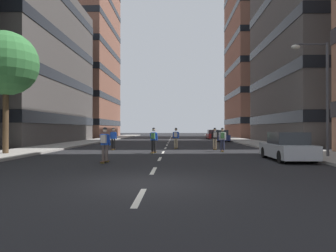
% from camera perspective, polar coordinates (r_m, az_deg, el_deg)
% --- Properties ---
extents(ground_plane, '(170.23, 170.23, 0.00)m').
position_cam_1_polar(ground_plane, '(38.30, 0.04, -3.02)').
color(ground_plane, black).
extents(sidewalk_left, '(3.77, 78.02, 0.14)m').
position_cam_1_polar(sidewalk_left, '(43.21, -13.16, -2.63)').
color(sidewalk_left, '#9E9991').
rests_on(sidewalk_left, ground_plane).
extents(sidewalk_right, '(3.77, 78.02, 0.14)m').
position_cam_1_polar(sidewalk_right, '(42.80, 13.60, -2.65)').
color(sidewalk_right, '#9E9991').
rests_on(sidewalk_right, ground_plane).
extents(lane_markings, '(0.16, 67.20, 0.01)m').
position_cam_1_polar(lane_markings, '(40.43, 0.11, -2.88)').
color(lane_markings, silver).
rests_on(lane_markings, ground_plane).
extents(building_left_mid, '(12.14, 22.45, 18.35)m').
position_cam_1_polar(building_left_mid, '(42.26, -25.36, 9.88)').
color(building_left_mid, '#4C4744').
rests_on(building_left_mid, ground_plane).
extents(building_left_far, '(12.14, 20.10, 37.90)m').
position_cam_1_polar(building_left_far, '(67.60, -15.24, 14.41)').
color(building_left_far, brown).
rests_on(building_left_far, ground_plane).
extents(building_right_mid, '(12.14, 19.42, 32.69)m').
position_cam_1_polar(building_right_mid, '(43.37, 25.85, 19.43)').
color(building_right_mid, '#4C4744').
rests_on(building_right_mid, ground_plane).
extents(building_right_far, '(12.14, 17.83, 31.16)m').
position_cam_1_polar(building_right_far, '(66.33, 16.50, 11.71)').
color(building_right_far, brown).
rests_on(building_right_far, ground_plane).
extents(parked_car_near, '(1.82, 4.40, 1.52)m').
position_cam_1_polar(parked_car_near, '(51.50, 8.04, -1.58)').
color(parked_car_near, maroon).
rests_on(parked_car_near, ground_plane).
extents(parked_car_mid, '(1.82, 4.40, 1.52)m').
position_cam_1_polar(parked_car_mid, '(42.47, 9.46, -1.82)').
color(parked_car_mid, navy).
rests_on(parked_car_mid, ground_plane).
extents(parked_car_far, '(1.82, 4.40, 1.52)m').
position_cam_1_polar(parked_car_far, '(18.17, 20.57, -3.62)').
color(parked_car_far, '#B2B7BF').
rests_on(parked_car_far, ground_plane).
extents(street_tree_mid, '(4.07, 4.07, 7.78)m').
position_cam_1_polar(street_tree_mid, '(23.12, -27.05, 9.91)').
color(street_tree_mid, '#4C3823').
rests_on(street_tree_mid, sidewalk_left).
extents(streetlamp_right, '(2.13, 0.30, 6.50)m').
position_cam_1_polar(streetlamp_right, '(20.26, 25.74, 6.46)').
color(streetlamp_right, '#3F3F44').
rests_on(streetlamp_right, sidewalk_right).
extents(skater_0, '(0.56, 0.92, 1.78)m').
position_cam_1_polar(skater_0, '(23.90, 9.73, -2.12)').
color(skater_0, brown).
rests_on(skater_0, ground_plane).
extents(skater_1, '(0.54, 0.91, 1.78)m').
position_cam_1_polar(skater_1, '(25.79, -9.77, -2.07)').
color(skater_1, brown).
rests_on(skater_1, ground_plane).
extents(skater_2, '(0.57, 0.92, 1.78)m').
position_cam_1_polar(skater_2, '(22.12, -2.61, -2.26)').
color(skater_2, brown).
rests_on(skater_2, ground_plane).
extents(skater_3, '(0.56, 0.92, 1.78)m').
position_cam_1_polar(skater_3, '(16.17, -11.27, -2.92)').
color(skater_3, brown).
rests_on(skater_3, ground_plane).
extents(skater_4, '(0.54, 0.91, 1.78)m').
position_cam_1_polar(skater_4, '(26.07, 8.39, -1.98)').
color(skater_4, brown).
rests_on(skater_4, ground_plane).
extents(skater_5, '(0.55, 0.92, 1.78)m').
position_cam_1_polar(skater_5, '(27.19, 1.43, -1.93)').
color(skater_5, brown).
rests_on(skater_5, ground_plane).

